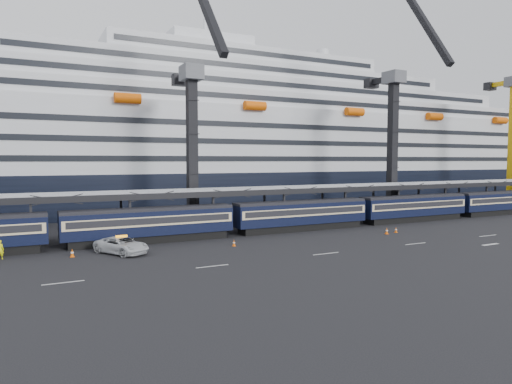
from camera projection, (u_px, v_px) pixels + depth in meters
ground at (403, 237)px, 54.86m from camera, size 260.00×260.00×0.00m
lane_markings at (487, 238)px, 53.83m from camera, size 111.00×4.27×0.02m
train at (323, 212)px, 61.56m from camera, size 133.05×3.00×4.05m
canopy at (333, 187)px, 66.99m from camera, size 130.00×6.25×5.53m
cruise_ship at (237, 145)px, 94.55m from camera, size 214.09×28.84×34.00m
crane_dark_near at (193, 140)px, 61.70m from camera, size 4.50×17.75×35.08m
crane_dark_mid at (394, 136)px, 76.31m from camera, size 4.50×18.24×39.64m
pickup_truck at (122, 245)px, 45.06m from camera, size 5.37×6.54×1.66m
worker at (0, 250)px, 42.45m from camera, size 0.77×0.63×1.82m
traffic_cone_b at (72, 253)px, 43.47m from camera, size 0.41×0.41×0.82m
traffic_cone_c at (234, 243)px, 48.96m from camera, size 0.36×0.36×0.72m
traffic_cone_d at (387, 231)px, 56.99m from camera, size 0.42×0.42×0.83m
traffic_cone_e at (396, 230)px, 58.12m from camera, size 0.36×0.36×0.73m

